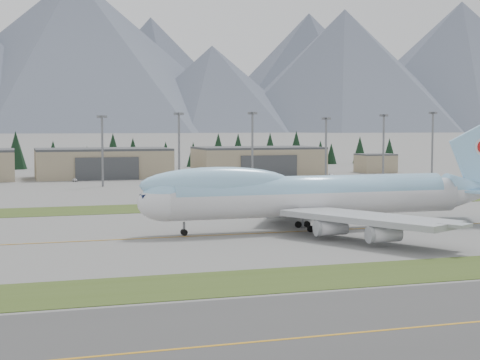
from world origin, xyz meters
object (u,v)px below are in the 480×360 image
object	(u,v)px
boeing_747_freighter	(313,195)
service_vehicle_b	(167,181)
service_vehicle_c	(331,177)
service_vehicle_a	(75,182)
hangar_right	(258,161)
hangar_center	(103,163)

from	to	relation	value
boeing_747_freighter	service_vehicle_b	bearing A→B (deg)	90.70
boeing_747_freighter	service_vehicle_c	bearing A→B (deg)	64.39
service_vehicle_a	hangar_right	bearing A→B (deg)	5.26
service_vehicle_b	service_vehicle_a	bearing A→B (deg)	86.94
hangar_center	hangar_right	xyz separation A→B (m)	(60.00, 0.00, 0.00)
hangar_center	service_vehicle_c	distance (m)	84.42
boeing_747_freighter	service_vehicle_b	size ratio (longest dim) A/B	19.81
hangar_center	service_vehicle_c	size ratio (longest dim) A/B	11.05
service_vehicle_a	service_vehicle_c	world-z (taller)	service_vehicle_c
hangar_center	hangar_right	world-z (taller)	same
service_vehicle_a	service_vehicle_c	bearing A→B (deg)	-11.37
hangar_center	hangar_right	size ratio (longest dim) A/B	1.00
hangar_center	service_vehicle_b	world-z (taller)	hangar_center
boeing_747_freighter	service_vehicle_a	distance (m)	135.24
service_vehicle_b	hangar_right	bearing A→B (deg)	-54.46
boeing_747_freighter	service_vehicle_b	world-z (taller)	boeing_747_freighter
hangar_right	service_vehicle_b	bearing A→B (deg)	-151.13
hangar_right	service_vehicle_a	world-z (taller)	hangar_right
hangar_center	service_vehicle_b	size ratio (longest dim) A/B	13.07
service_vehicle_c	service_vehicle_a	bearing A→B (deg)	-173.32
hangar_center	service_vehicle_a	bearing A→B (deg)	-124.03
service_vehicle_a	service_vehicle_c	distance (m)	92.96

